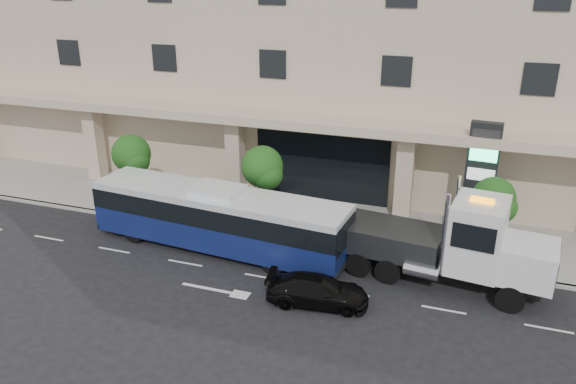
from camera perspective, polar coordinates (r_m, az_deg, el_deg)
name	(u,v)px	position (r m, az deg, el deg)	size (l,w,h in m)	color
ground	(275,262)	(27.08, -1.36, -7.12)	(120.00, 120.00, 0.00)	black
sidewalk	(306,219)	(31.27, 1.83, -2.78)	(120.00, 6.00, 0.15)	gray
curb	(288,243)	(28.71, 0.03, -5.15)	(120.00, 0.30, 0.15)	gray
convention_center	(355,19)	(38.61, 6.86, 17.09)	(60.00, 17.60, 20.00)	#C7B195
tree_left	(132,156)	(33.15, -15.58, 3.50)	(2.27, 2.20, 4.22)	#422B19
tree_mid	(263,170)	(29.44, -2.59, 2.30)	(2.28, 2.20, 4.38)	#422B19
tree_right	(494,201)	(27.68, 20.15, -0.91)	(2.10, 2.00, 4.04)	#422B19
city_bus	(218,218)	(27.77, -7.08, -2.59)	(13.33, 3.87, 3.33)	black
tow_truck	(454,245)	(25.45, 16.47, -5.20)	(10.37, 3.60, 4.69)	#2D3033
black_sedan	(318,290)	(23.74, 3.02, -9.96)	(1.73, 4.26, 1.24)	black
signage_pylon	(480,180)	(29.77, 18.92, 1.21)	(1.54, 0.68, 6.02)	black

